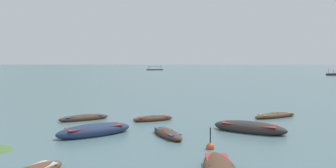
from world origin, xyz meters
The scene contains 11 objects.
ground_plane centered at (0.00, 1500.00, 0.00)m, with size 6000.00×6000.00×0.00m, color slate.
mountain_2 centered at (-508.56, 2279.13, 248.35)m, with size 1889.87×1889.87×496.70m, color slate.
rowboat_0 centered at (-6.04, 16.97, 0.17)m, with size 3.75×2.16×0.53m.
rowboat_1 centered at (-4.73, 12.23, 0.26)m, with size 4.62×3.19×0.84m.
rowboat_3 centered at (4.63, 11.75, 0.26)m, with size 4.42×3.76×0.83m.
rowboat_4 centered at (-0.51, 11.31, 0.16)m, with size 1.90×3.25×0.52m.
rowboat_5 centered at (8.64, 16.15, 0.15)m, with size 4.11×2.14×0.46m.
rowboat_8 centered at (-0.96, 16.11, 0.15)m, with size 3.17×1.58×0.48m.
ferry_0 centered at (69.55, 88.76, 0.45)m, with size 8.10×4.63×2.54m.
ferry_1 centered at (13.05, 175.53, 0.45)m, with size 10.23×4.09×2.54m.
mooring_buoy centered at (1.26, 8.58, 0.11)m, with size 0.41×0.41×1.19m.
Camera 1 is at (-2.67, -5.19, 4.22)m, focal length 31.28 mm.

